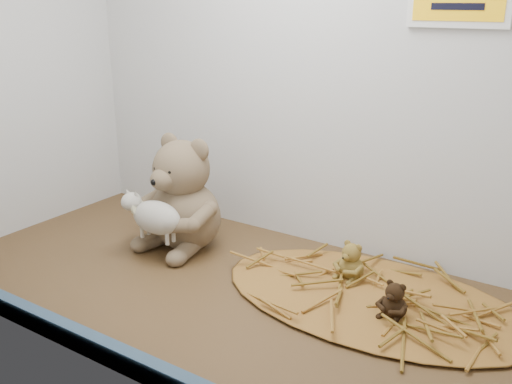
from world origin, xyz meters
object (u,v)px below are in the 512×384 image
Objects in this scene: toy_lamb at (157,218)px; mini_teddy_brown at (395,298)px; main_teddy at (184,192)px; mini_teddy_tan at (352,259)px.

toy_lamb reaches higher than mini_teddy_brown.
main_teddy reaches higher than toy_lamb.
toy_lamb is at bearing -145.49° from mini_teddy_tan.
mini_teddy_tan is at bearing 18.70° from toy_lamb.
main_teddy is at bearing 90.00° from toy_lamb.
mini_teddy_tan is (38.79, 13.13, -4.70)cm from toy_lamb.
mini_teddy_tan reaches higher than mini_teddy_brown.
mini_teddy_tan is 15.38cm from mini_teddy_brown.
main_teddy is at bearing -176.10° from mini_teddy_brown.
toy_lamb is at bearing -165.90° from mini_teddy_brown.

